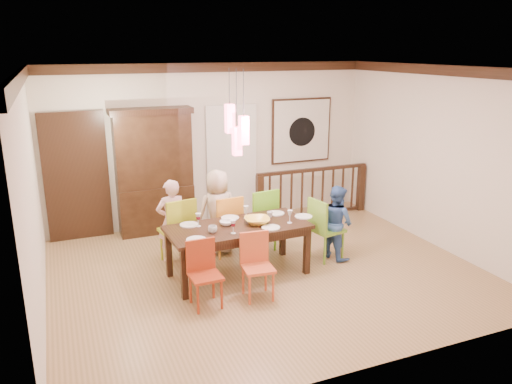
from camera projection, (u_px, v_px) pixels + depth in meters
name	position (u px, v px, depth m)	size (l,w,h in m)	color
floor	(266.00, 271.00, 7.31)	(6.00, 6.00, 0.00)	olive
ceiling	(268.00, 68.00, 6.50)	(6.00, 6.00, 0.00)	white
wall_back	(213.00, 144.00, 9.13)	(6.00, 6.00, 0.00)	silver
wall_left	(31.00, 200.00, 5.81)	(5.00, 5.00, 0.00)	silver
wall_right	(438.00, 158.00, 8.00)	(5.00, 5.00, 0.00)	silver
crown_molding	(268.00, 74.00, 6.52)	(6.00, 5.00, 0.16)	black
panel_door	(77.00, 179.00, 8.32)	(1.04, 0.07, 2.24)	black
white_doorway	(232.00, 164.00, 9.34)	(0.97, 0.05, 2.22)	silver
painting	(301.00, 131.00, 9.71)	(1.25, 0.06, 1.25)	black
pendant_cluster	(237.00, 130.00, 6.62)	(0.27, 0.21, 1.14)	#EF4763
dining_table	(238.00, 232.00, 7.03)	(2.03, 0.99, 0.75)	black
chair_far_left	(177.00, 225.00, 7.48)	(0.54, 0.54, 1.03)	#ABB922
chair_far_mid	(225.00, 220.00, 7.78)	(0.48, 0.48, 0.98)	orange
chair_far_right	(259.00, 214.00, 7.98)	(0.52, 0.52, 1.03)	#69C122
chair_near_left	(205.00, 271.00, 6.20)	(0.39, 0.39, 0.84)	#9D3215
chair_near_mid	(258.00, 263.00, 6.41)	(0.42, 0.42, 0.86)	#CB522C
chair_end_right	(327.00, 224.00, 7.62)	(0.51, 0.51, 0.97)	#6FA82F
china_hutch	(154.00, 171.00, 8.63)	(1.38, 0.46, 2.19)	black
balustrade	(312.00, 192.00, 9.56)	(2.31, 0.12, 0.96)	black
person_far_left	(172.00, 221.00, 7.51)	(0.47, 0.31, 1.29)	beige
person_far_mid	(218.00, 212.00, 7.83)	(0.66, 0.43, 1.35)	#CAB299
person_end_right	(336.00, 222.00, 7.66)	(0.56, 0.44, 1.15)	#3C62A8
serving_bowl	(257.00, 221.00, 7.07)	(0.36, 0.36, 0.09)	yellow
small_bowl	(226.00, 223.00, 7.02)	(0.19, 0.19, 0.06)	white
cup_left	(213.00, 229.00, 6.72)	(0.12, 0.12, 0.10)	silver
cup_right	(270.00, 214.00, 7.34)	(0.09, 0.09, 0.08)	silver
plate_far_left	(189.00, 225.00, 7.02)	(0.26, 0.26, 0.01)	white
plate_far_mid	(230.00, 218.00, 7.30)	(0.26, 0.26, 0.01)	white
plate_far_right	(276.00, 213.00, 7.50)	(0.26, 0.26, 0.01)	white
plate_near_left	(196.00, 240.00, 6.47)	(0.26, 0.26, 0.01)	white
plate_near_mid	(271.00, 228.00, 6.90)	(0.26, 0.26, 0.01)	white
plate_end_right	(304.00, 216.00, 7.36)	(0.26, 0.26, 0.01)	white
wine_glass_a	(198.00, 220.00, 6.95)	(0.08, 0.08, 0.19)	#590C19
wine_glass_b	(246.00, 212.00, 7.27)	(0.08, 0.08, 0.19)	silver
wine_glass_c	(233.00, 227.00, 6.68)	(0.08, 0.08, 0.19)	#590C19
wine_glass_d	(290.00, 217.00, 7.08)	(0.08, 0.08, 0.19)	silver
napkin	(250.00, 234.00, 6.66)	(0.18, 0.14, 0.01)	#D83359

